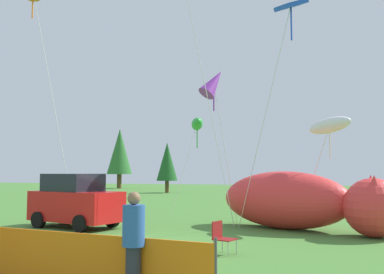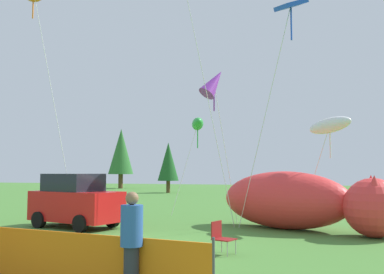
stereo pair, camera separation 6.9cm
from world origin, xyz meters
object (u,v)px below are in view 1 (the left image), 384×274
at_px(kite_green_fish, 197,124).
at_px(kite_white_ghost, 329,126).
at_px(inflatable_cat, 301,203).
at_px(parked_car, 75,201).
at_px(kite_purple_delta, 214,83).
at_px(folding_chair, 222,236).
at_px(kite_blue_box, 290,10).
at_px(spectator_in_grey_shirt, 134,239).

relative_size(kite_green_fish, kite_white_ghost, 1.16).
bearing_deg(inflatable_cat, kite_green_fish, 163.36).
xyz_separation_m(parked_car, kite_purple_delta, (5.01, 3.15, 5.18)).
height_order(folding_chair, kite_green_fish, kite_green_fish).
xyz_separation_m(parked_car, kite_white_ghost, (9.91, 2.35, 3.00)).
xyz_separation_m(kite_green_fish, kite_blue_box, (5.36, -6.47, 3.31)).
height_order(inflatable_cat, kite_purple_delta, kite_purple_delta).
relative_size(kite_purple_delta, kite_green_fish, 1.35).
relative_size(inflatable_cat, spectator_in_grey_shirt, 3.78).
xyz_separation_m(spectator_in_grey_shirt, kite_purple_delta, (-1.21, 11.21, 5.21)).
relative_size(spectator_in_grey_shirt, kite_blue_box, 0.22).
distance_m(folding_chair, kite_purple_delta, 9.13).
relative_size(spectator_in_grey_shirt, kite_green_fish, 0.36).
distance_m(folding_chair, inflatable_cat, 5.83).
bearing_deg(kite_blue_box, kite_purple_delta, 140.06).
distance_m(parked_car, folding_chair, 7.84).
bearing_deg(kite_white_ghost, kite_blue_box, -120.82).
xyz_separation_m(folding_chair, kite_purple_delta, (-1.87, 6.86, 5.74)).
xyz_separation_m(spectator_in_grey_shirt, kite_blue_box, (2.37, 8.20, 7.07)).
distance_m(kite_green_fish, kite_blue_box, 9.03).
relative_size(parked_car, kite_blue_box, 0.48).
distance_m(spectator_in_grey_shirt, kite_blue_box, 11.09).
height_order(folding_chair, kite_blue_box, kite_blue_box).
relative_size(parked_car, inflatable_cat, 0.58).
bearing_deg(kite_purple_delta, folding_chair, -74.72).
bearing_deg(folding_chair, parked_car, 170.19).
relative_size(parked_car, kite_white_ghost, 0.91).
xyz_separation_m(kite_purple_delta, kite_blue_box, (3.59, -3.00, 1.86)).
distance_m(inflatable_cat, kite_green_fish, 8.23).
bearing_deg(kite_white_ghost, folding_chair, -116.57).
distance_m(parked_car, kite_blue_box, 11.11).
bearing_deg(folding_chair, inflatable_cat, 89.59).
bearing_deg(kite_white_ghost, kite_green_fish, 147.40).
bearing_deg(inflatable_cat, kite_white_ghost, 50.17).
bearing_deg(spectator_in_grey_shirt, parked_car, 127.70).
bearing_deg(folding_chair, kite_purple_delta, 123.74).
relative_size(kite_purple_delta, kite_white_ghost, 1.56).
height_order(kite_purple_delta, kite_green_fish, kite_purple_delta).
height_order(folding_chair, inflatable_cat, inflatable_cat).
relative_size(parked_car, spectator_in_grey_shirt, 2.19).
xyz_separation_m(spectator_in_grey_shirt, kite_white_ghost, (3.68, 10.40, 3.03)).
distance_m(kite_white_ghost, kite_blue_box, 4.78).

